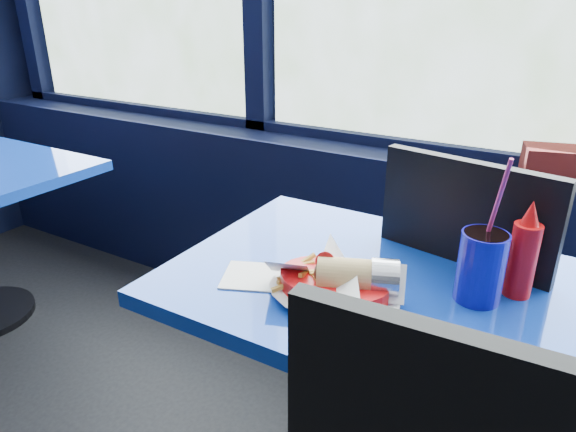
{
  "coord_description": "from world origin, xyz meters",
  "views": [
    {
      "loc": [
        0.53,
        1.0,
        1.35
      ],
      "look_at": [
        -0.05,
        1.98,
        0.86
      ],
      "focal_mm": 32.0,
      "sensor_mm": 36.0,
      "label": 1
    }
  ],
  "objects_px": {
    "near_table": "(422,359)",
    "chair_near_back": "(453,294)",
    "food_basket": "(337,283)",
    "ketchup_bottle": "(523,254)",
    "soda_cup": "(481,265)"
  },
  "relations": [
    {
      "from": "near_table",
      "to": "food_basket",
      "type": "relative_size",
      "value": 4.43
    },
    {
      "from": "chair_near_back",
      "to": "food_basket",
      "type": "bearing_deg",
      "value": 80.15
    },
    {
      "from": "near_table",
      "to": "ketchup_bottle",
      "type": "height_order",
      "value": "ketchup_bottle"
    },
    {
      "from": "chair_near_back",
      "to": "soda_cup",
      "type": "height_order",
      "value": "soda_cup"
    },
    {
      "from": "ketchup_bottle",
      "to": "soda_cup",
      "type": "distance_m",
      "value": 0.1
    },
    {
      "from": "soda_cup",
      "to": "ketchup_bottle",
      "type": "bearing_deg",
      "value": 42.7
    },
    {
      "from": "chair_near_back",
      "to": "ketchup_bottle",
      "type": "distance_m",
      "value": 0.39
    },
    {
      "from": "near_table",
      "to": "food_basket",
      "type": "xyz_separation_m",
      "value": [
        -0.17,
        -0.12,
        0.22
      ]
    },
    {
      "from": "chair_near_back",
      "to": "ketchup_bottle",
      "type": "height_order",
      "value": "chair_near_back"
    },
    {
      "from": "food_basket",
      "to": "ketchup_bottle",
      "type": "height_order",
      "value": "ketchup_bottle"
    },
    {
      "from": "food_basket",
      "to": "soda_cup",
      "type": "height_order",
      "value": "soda_cup"
    },
    {
      "from": "food_basket",
      "to": "ketchup_bottle",
      "type": "xyz_separation_m",
      "value": [
        0.34,
        0.21,
        0.06
      ]
    },
    {
      "from": "near_table",
      "to": "chair_near_back",
      "type": "bearing_deg",
      "value": 91.08
    },
    {
      "from": "near_table",
      "to": "ketchup_bottle",
      "type": "distance_m",
      "value": 0.34
    },
    {
      "from": "soda_cup",
      "to": "food_basket",
      "type": "bearing_deg",
      "value": -151.16
    }
  ]
}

